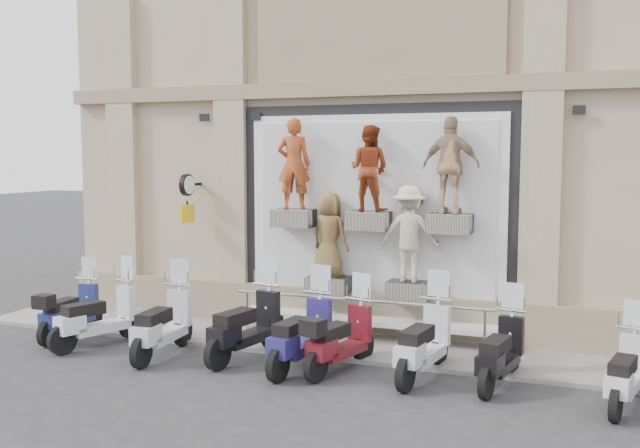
# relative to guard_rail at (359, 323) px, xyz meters

# --- Properties ---
(ground) EXTENTS (90.00, 90.00, 0.00)m
(ground) POSITION_rel_guard_rail_xyz_m (0.00, -2.00, -0.47)
(ground) COLOR #2D2D2F
(ground) RESTS_ON ground
(sidewalk) EXTENTS (16.00, 2.20, 0.08)m
(sidewalk) POSITION_rel_guard_rail_xyz_m (0.00, 0.10, -0.43)
(sidewalk) COLOR gray
(sidewalk) RESTS_ON ground
(building) EXTENTS (14.00, 8.60, 12.00)m
(building) POSITION_rel_guard_rail_xyz_m (0.00, 5.00, 5.54)
(building) COLOR tan
(building) RESTS_ON ground
(shop_vitrine) EXTENTS (5.60, 0.83, 4.30)m
(shop_vitrine) POSITION_rel_guard_rail_xyz_m (0.11, 0.74, 1.95)
(shop_vitrine) COLOR black
(shop_vitrine) RESTS_ON ground
(guard_rail) EXTENTS (5.06, 0.10, 0.93)m
(guard_rail) POSITION_rel_guard_rail_xyz_m (0.00, 0.00, 0.00)
(guard_rail) COLOR #9EA0A5
(guard_rail) RESTS_ON ground
(clock_sign_bracket) EXTENTS (0.10, 0.80, 1.02)m
(clock_sign_bracket) POSITION_rel_guard_rail_xyz_m (-3.90, 0.47, 2.34)
(clock_sign_bracket) COLOR black
(clock_sign_bracket) RESTS_ON ground
(scooter_a) EXTENTS (0.62, 1.89, 1.52)m
(scooter_a) POSITION_rel_guard_rail_xyz_m (-5.47, -1.33, 0.29)
(scooter_a) COLOR navy
(scooter_a) RESTS_ON ground
(scooter_b) EXTENTS (1.24, 2.09, 1.63)m
(scooter_b) POSITION_rel_guard_rail_xyz_m (-4.57, -1.65, 0.35)
(scooter_b) COLOR silver
(scooter_b) RESTS_ON ground
(scooter_c) EXTENTS (0.75, 2.09, 1.66)m
(scooter_c) POSITION_rel_guard_rail_xyz_m (-3.08, -1.78, 0.37)
(scooter_c) COLOR #ADB5BB
(scooter_c) RESTS_ON ground
(scooter_d) EXTENTS (1.03, 2.20, 1.72)m
(scooter_d) POSITION_rel_guard_rail_xyz_m (-1.61, -1.40, 0.39)
(scooter_d) COLOR black
(scooter_d) RESTS_ON ground
(scooter_e) EXTENTS (0.86, 2.13, 1.68)m
(scooter_e) POSITION_rel_guard_rail_xyz_m (-0.49, -1.61, 0.37)
(scooter_e) COLOR navy
(scooter_e) RESTS_ON ground
(scooter_f) EXTENTS (1.03, 2.00, 1.56)m
(scooter_f) POSITION_rel_guard_rail_xyz_m (0.17, -1.48, 0.32)
(scooter_f) COLOR #560E16
(scooter_f) RESTS_ON ground
(scooter_g) EXTENTS (0.88, 2.12, 1.67)m
(scooter_g) POSITION_rel_guard_rail_xyz_m (1.53, -1.36, 0.37)
(scooter_g) COLOR silver
(scooter_g) RESTS_ON ground
(scooter_h) EXTENTS (0.86, 1.95, 1.53)m
(scooter_h) POSITION_rel_guard_rail_xyz_m (2.72, -1.32, 0.30)
(scooter_h) COLOR black
(scooter_h) RESTS_ON ground
(scooter_i) EXTENTS (0.89, 1.86, 1.46)m
(scooter_i) POSITION_rel_guard_rail_xyz_m (4.50, -1.64, 0.26)
(scooter_i) COLOR silver
(scooter_i) RESTS_ON ground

